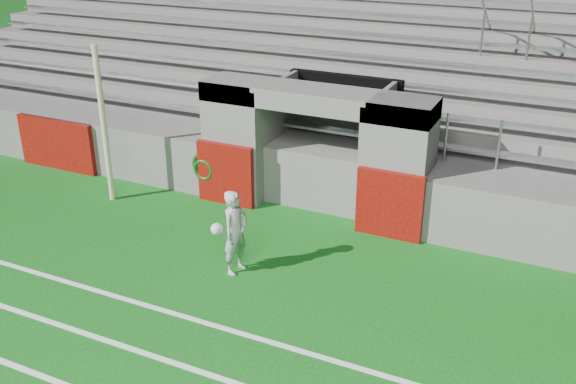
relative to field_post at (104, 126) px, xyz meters
The scene contains 5 objects.
ground 4.94m from the field_post, 26.21° to the right, with size 90.00×90.00×0.00m, color #0D5112.
field_post is the anchor object (origin of this frame).
stadium_structure 7.24m from the field_post, 54.83° to the left, with size 26.00×8.48×5.42m.
goalkeeper_with_ball 4.32m from the field_post, 20.72° to the right, with size 0.55×0.64×1.52m.
hose_coil 2.25m from the field_post, 25.49° to the left, with size 0.60×0.15×0.64m.
Camera 1 is at (4.74, -7.87, 5.88)m, focal length 40.00 mm.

